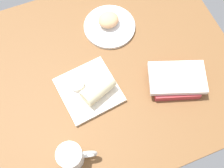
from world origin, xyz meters
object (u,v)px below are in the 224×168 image
(square_plate, at_px, (89,90))
(book_stack, at_px, (176,79))
(scone_pastry, at_px, (108,20))
(sauce_cup, at_px, (77,84))
(coffee_mug, at_px, (72,156))
(breakfast_wrap, at_px, (98,89))
(round_plate, at_px, (110,27))

(square_plate, distance_m, book_stack, 0.34)
(scone_pastry, distance_m, square_plate, 0.32)
(sauce_cup, distance_m, book_stack, 0.38)
(coffee_mug, bearing_deg, breakfast_wrap, 49.38)
(sauce_cup, bearing_deg, coffee_mug, -112.31)
(breakfast_wrap, xyz_separation_m, book_stack, (0.30, -0.07, -0.02))
(round_plate, xyz_separation_m, breakfast_wrap, (-0.15, -0.27, 0.04))
(sauce_cup, xyz_separation_m, coffee_mug, (-0.10, -0.26, 0.02))
(square_plate, bearing_deg, book_stack, -15.57)
(coffee_mug, bearing_deg, scone_pastry, 55.95)
(square_plate, distance_m, breakfast_wrap, 0.06)
(round_plate, relative_size, square_plate, 1.03)
(round_plate, height_order, square_plate, square_plate)
(square_plate, distance_m, coffee_mug, 0.27)
(scone_pastry, relative_size, sauce_cup, 1.59)
(breakfast_wrap, relative_size, book_stack, 0.52)
(scone_pastry, relative_size, breakfast_wrap, 0.68)
(book_stack, height_order, coffee_mug, coffee_mug)
(sauce_cup, height_order, book_stack, book_stack)
(breakfast_wrap, bearing_deg, book_stack, 56.57)
(round_plate, xyz_separation_m, scone_pastry, (0.00, 0.01, 0.03))
(round_plate, height_order, breakfast_wrap, breakfast_wrap)
(scone_pastry, distance_m, breakfast_wrap, 0.32)
(breakfast_wrap, relative_size, coffee_mug, 0.95)
(scone_pastry, relative_size, square_plate, 0.41)
(breakfast_wrap, bearing_deg, coffee_mug, -61.54)
(sauce_cup, xyz_separation_m, breakfast_wrap, (0.07, -0.06, 0.02))
(square_plate, xyz_separation_m, book_stack, (0.33, -0.09, 0.02))
(square_plate, height_order, coffee_mug, coffee_mug)
(book_stack, relative_size, coffee_mug, 1.84)
(scone_pastry, height_order, coffee_mug, coffee_mug)
(square_plate, bearing_deg, coffee_mug, -122.25)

